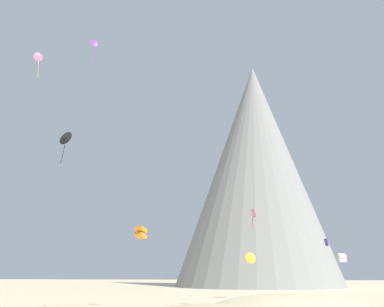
# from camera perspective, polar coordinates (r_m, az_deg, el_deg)

# --- Properties ---
(rock_massif) EXTENTS (67.81, 67.81, 68.46)m
(rock_massif) POSITION_cam_1_polar(r_m,az_deg,el_deg) (147.37, 8.15, -3.43)
(rock_massif) COLOR gray
(rock_massif) RESTS_ON ground_plane
(kite_black_mid) EXTENTS (2.37, 1.70, 4.94)m
(kite_black_mid) POSITION_cam_1_polar(r_m,az_deg,el_deg) (70.89, -15.00, 1.85)
(kite_black_mid) COLOR black
(kite_white_low) EXTENTS (1.47, 1.57, 1.62)m
(kite_white_low) POSITION_cam_1_polar(r_m,az_deg,el_deg) (95.34, 17.57, -11.83)
(kite_white_low) COLOR white
(kite_violet_high) EXTENTS (1.32, 1.03, 4.99)m
(kite_violet_high) POSITION_cam_1_polar(r_m,az_deg,el_deg) (77.86, -11.66, 12.73)
(kite_violet_high) COLOR purple
(kite_gold_low) EXTENTS (2.04, 1.49, 1.93)m
(kite_gold_low) POSITION_cam_1_polar(r_m,az_deg,el_deg) (83.97, 7.08, -12.32)
(kite_gold_low) COLOR gold
(kite_orange_low) EXTENTS (1.59, 1.64, 1.62)m
(kite_orange_low) POSITION_cam_1_polar(r_m,az_deg,el_deg) (63.58, -6.17, -9.42)
(kite_orange_low) COLOR orange
(kite_pink_low) EXTENTS (0.80, 0.97, 2.64)m
(kite_pink_low) POSITION_cam_1_polar(r_m,az_deg,el_deg) (64.00, 7.40, -7.24)
(kite_pink_low) COLOR pink
(kite_indigo_low) EXTENTS (0.72, 0.39, 1.17)m
(kite_indigo_low) POSITION_cam_1_polar(r_m,az_deg,el_deg) (76.58, 15.80, -10.21)
(kite_indigo_low) COLOR #5138B2
(kite_rainbow_high) EXTENTS (1.32, 1.25, 4.50)m
(kite_rainbow_high) POSITION_cam_1_polar(r_m,az_deg,el_deg) (87.05, -17.96, 10.91)
(kite_rainbow_high) COLOR #E5668C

